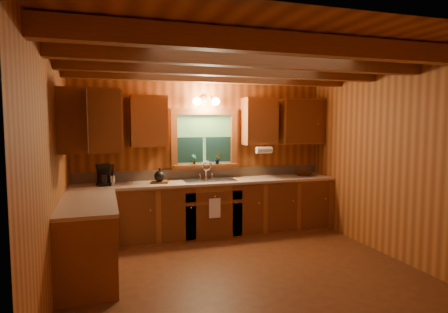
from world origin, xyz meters
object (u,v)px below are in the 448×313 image
Objects in this scene: sink at (209,183)px; coffee_maker at (103,175)px; cutting_board at (160,182)px; wicker_basket at (304,173)px.

coffee_maker reaches higher than sink.
cutting_board is 2.52m from wicker_basket.
sink is 2.63× the size of coffee_maker.
cutting_board is at bearing -178.33° from wicker_basket.
cutting_board is at bearing -14.02° from coffee_maker.
wicker_basket is at bearing 1.44° from sink.
coffee_maker is 0.95× the size of wicker_basket.
wicker_basket is (1.73, 0.04, 0.08)m from sink.
sink reaches higher than cutting_board.
coffee_maker is 1.20× the size of cutting_board.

